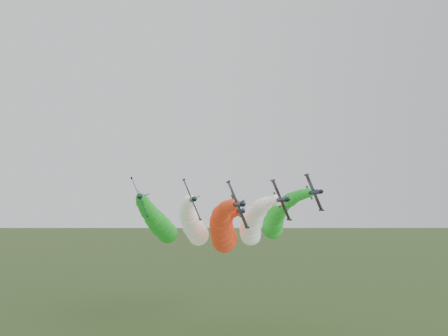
{
  "coord_description": "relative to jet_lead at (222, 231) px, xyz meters",
  "views": [
    {
      "loc": [
        -20.07,
        -85.62,
        43.53
      ],
      "look_at": [
        -4.44,
        6.61,
        52.31
      ],
      "focal_mm": 35.0,
      "sensor_mm": 36.0,
      "label": 1
    }
  ],
  "objects": [
    {
      "name": "jet_inner_left",
      "position": [
        -7.12,
        12.19,
        1.2
      ],
      "size": [
        14.19,
        73.67,
        19.07
      ],
      "rotation": [
        0.0,
        1.17,
        0.0
      ],
      "color": "black",
      "rests_on": "ground"
    },
    {
      "name": "jet_lead",
      "position": [
        0.0,
        0.0,
        0.0
      ],
      "size": [
        14.45,
        73.93,
        19.33
      ],
      "rotation": [
        0.0,
        1.17,
        0.0
      ],
      "color": "black",
      "rests_on": "ground"
    },
    {
      "name": "jet_inner_right",
      "position": [
        11.18,
        9.8,
        1.17
      ],
      "size": [
        14.12,
        73.6,
        19.0
      ],
      "rotation": [
        0.0,
        1.17,
        0.0
      ],
      "color": "black",
      "rests_on": "ground"
    },
    {
      "name": "jet_outer_left",
      "position": [
        -17.82,
        17.57,
        1.75
      ],
      "size": [
        14.18,
        73.66,
        19.06
      ],
      "rotation": [
        0.0,
        1.17,
        0.0
      ],
      "color": "black",
      "rests_on": "ground"
    },
    {
      "name": "jet_outer_right",
      "position": [
        21.59,
        18.24,
        3.04
      ],
      "size": [
        14.45,
        73.93,
        19.33
      ],
      "rotation": [
        0.0,
        1.17,
        0.0
      ],
      "color": "black",
      "rests_on": "ground"
    },
    {
      "name": "jet_trail",
      "position": [
        6.39,
        29.42,
        -1.46
      ],
      "size": [
        14.41,
        73.89,
        19.29
      ],
      "rotation": [
        0.0,
        1.17,
        0.0
      ],
      "color": "black",
      "rests_on": "ground"
    }
  ]
}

